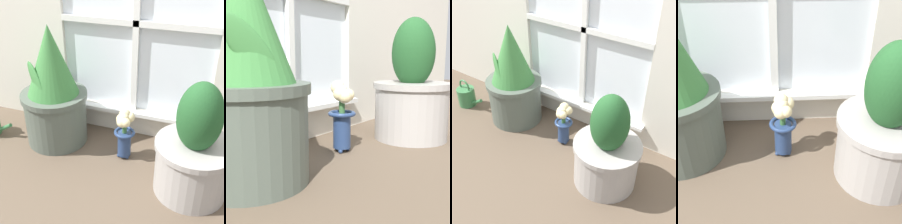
% 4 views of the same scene
% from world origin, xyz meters
% --- Properties ---
extents(ground_plane, '(10.00, 10.00, 0.00)m').
position_xyz_m(ground_plane, '(0.00, 0.00, 0.00)').
color(ground_plane, brown).
extents(potted_plant_right, '(0.39, 0.39, 0.61)m').
position_xyz_m(potted_plant_right, '(0.43, 0.13, 0.23)').
color(potted_plant_right, '#9E9993').
rests_on(potted_plant_right, ground_plane).
extents(flower_vase, '(0.12, 0.12, 0.31)m').
position_xyz_m(flower_vase, '(0.03, 0.27, 0.19)').
color(flower_vase, navy).
rests_on(flower_vase, ground_plane).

